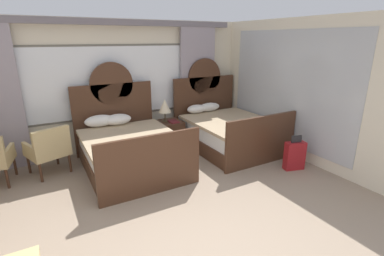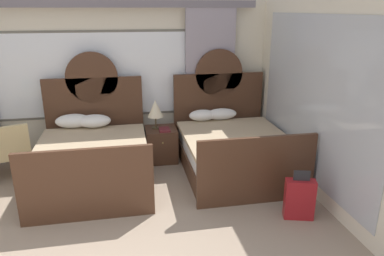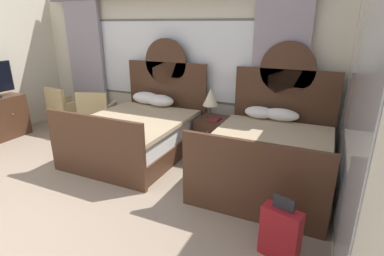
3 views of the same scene
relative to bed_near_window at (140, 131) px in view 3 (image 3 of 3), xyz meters
name	(u,v)px [view 3 (image 3 of 3)]	position (x,y,z in m)	size (l,w,h in m)	color
wall_back_window	(171,63)	(0.02, 1.15, 1.01)	(6.14, 0.22, 2.70)	beige
wall_right_mirror	(359,116)	(3.12, -1.06, 0.96)	(0.08, 4.49, 2.70)	beige
bed_near_window	(140,131)	(0.00, 0.00, 0.00)	(1.65, 2.12, 1.88)	#472B1C
bed_near_mirror	(269,153)	(2.21, -0.01, 0.00)	(1.65, 2.12, 1.88)	#472B1C
nightstand_between_beds	(213,134)	(1.11, 0.64, -0.10)	(0.53, 0.56, 0.58)	#472B1C
table_lamp_on_nightstand	(211,98)	(1.03, 0.67, 0.54)	(0.27, 0.27, 0.50)	brown
book_on_nightstand	(214,119)	(1.16, 0.53, 0.21)	(0.18, 0.26, 0.03)	maroon
armchair_by_window_left	(97,110)	(-1.30, 0.42, 0.10)	(0.78, 0.78, 0.88)	tan
armchair_by_window_centre	(64,106)	(-2.18, 0.42, 0.10)	(0.71, 0.71, 0.88)	tan
suitcase_on_floor	(280,233)	(2.62, -1.54, -0.12)	(0.40, 0.25, 0.66)	maroon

